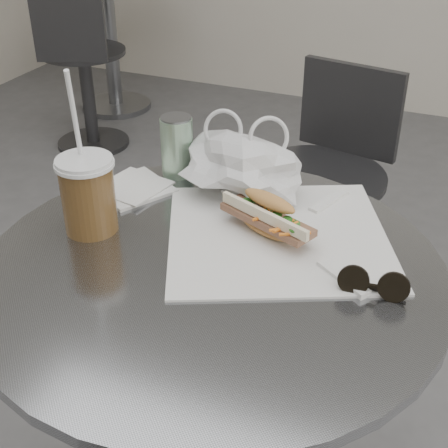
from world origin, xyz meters
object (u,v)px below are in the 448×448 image
at_px(chair_far, 321,210).
at_px(sunglasses, 373,285).
at_px(bg_table, 109,27).
at_px(bg_chair, 84,82).
at_px(banh_mi, 268,216).
at_px(iced_coffee, 88,193).
at_px(drink_can, 177,146).
at_px(cafe_table, 213,385).

height_order(chair_far, sunglasses, sunglasses).
distance_m(bg_table, bg_chair, 0.58).
bearing_deg(bg_table, banh_mi, -51.55).
relative_size(chair_far, iced_coffee, 2.62).
bearing_deg(bg_chair, banh_mi, -67.33).
bearing_deg(iced_coffee, sunglasses, 0.37).
height_order(bg_chair, sunglasses, sunglasses).
height_order(iced_coffee, drink_can, iced_coffee).
bearing_deg(chair_far, iced_coffee, 88.67).
bearing_deg(bg_chair, chair_far, -49.41).
height_order(banh_mi, sunglasses, banh_mi).
height_order(chair_far, drink_can, drink_can).
relative_size(bg_table, iced_coffee, 2.52).
bearing_deg(cafe_table, bg_table, 126.03).
height_order(iced_coffee, sunglasses, iced_coffee).
relative_size(iced_coffee, sunglasses, 2.70).
relative_size(cafe_table, chair_far, 0.99).
distance_m(cafe_table, banh_mi, 0.34).
bearing_deg(iced_coffee, chair_far, 77.33).
xyz_separation_m(bg_table, chair_far, (1.56, -1.29, -0.12)).
bearing_deg(banh_mi, drink_can, 171.16).
bearing_deg(bg_chair, sunglasses, -65.39).
bearing_deg(banh_mi, chair_far, 118.76).
height_order(bg_chair, iced_coffee, iced_coffee).
height_order(chair_far, bg_chair, chair_far).
bearing_deg(sunglasses, banh_mi, 148.20).
bearing_deg(chair_far, drink_can, 87.56).
relative_size(cafe_table, bg_table, 1.03).
relative_size(cafe_table, drink_can, 6.09).
xyz_separation_m(sunglasses, drink_can, (-0.45, 0.25, 0.04)).
bearing_deg(cafe_table, sunglasses, 4.31).
bearing_deg(sunglasses, cafe_table, 178.47).
bearing_deg(sunglasses, drink_can, 145.31).
xyz_separation_m(bg_chair, sunglasses, (1.67, -1.64, 0.41)).
distance_m(chair_far, banh_mi, 0.91).
relative_size(cafe_table, bg_chair, 0.99).
distance_m(cafe_table, drink_can, 0.47).
relative_size(bg_table, chair_far, 0.96).
distance_m(bg_table, sunglasses, 2.88).
xyz_separation_m(banh_mi, iced_coffee, (-0.29, -0.10, 0.03)).
relative_size(chair_far, bg_chair, 1.00).
relative_size(bg_table, bg_chair, 0.97).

